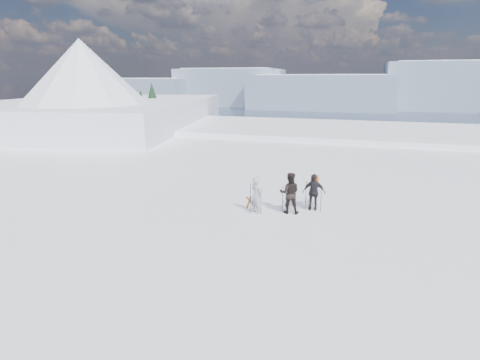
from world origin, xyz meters
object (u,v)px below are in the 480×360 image
object	(u,v)px
skier_pack	(314,192)
skis_loose	(250,202)
skier_dark	(290,193)
skier_grey	(256,195)

from	to	relation	value
skier_pack	skis_loose	distance (m)	3.05
skier_dark	skier_pack	world-z (taller)	skier_dark
skier_grey	skier_dark	size ratio (longest dim) A/B	0.90
skier_grey	skier_dark	bearing A→B (deg)	-126.77
skier_dark	skis_loose	world-z (taller)	skier_dark
skier_grey	skier_pack	world-z (taller)	skier_pack
skis_loose	skier_grey	bearing A→B (deg)	-63.65
skier_grey	skis_loose	world-z (taller)	skier_grey
skier_pack	skis_loose	bearing A→B (deg)	-7.56
skier_grey	skier_pack	distance (m)	2.56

